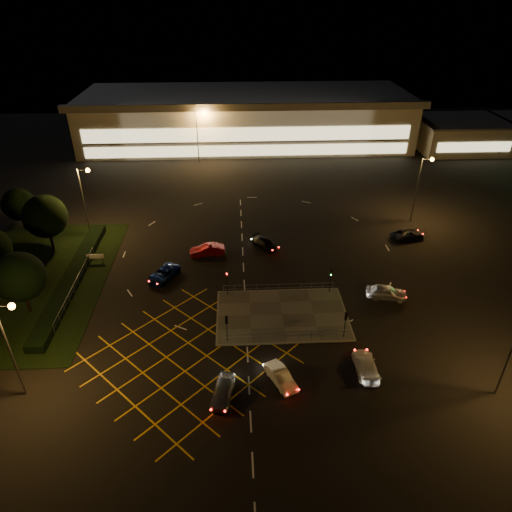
{
  "coord_description": "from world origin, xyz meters",
  "views": [
    {
      "loc": [
        -2.8,
        -41.46,
        31.69
      ],
      "look_at": [
        -0.41,
        7.42,
        2.0
      ],
      "focal_mm": 32.0,
      "sensor_mm": 36.0,
      "label": 1
    }
  ],
  "objects_px": {
    "signal_nw": "(227,279)",
    "car_circ_red": "(207,250)",
    "car_right_silver": "(387,292)",
    "car_near_silver": "(223,391)",
    "signal_se": "(346,320)",
    "car_approach_white": "(366,365)",
    "car_left_blue": "(163,274)",
    "car_east_grey": "(408,234)",
    "signal_sw": "(227,323)",
    "car_far_dkgrey": "(265,243)",
    "car_queue_white": "(281,377)",
    "signal_ne": "(331,276)"
  },
  "relations": [
    {
      "from": "car_near_silver",
      "to": "car_far_dkgrey",
      "type": "xyz_separation_m",
      "value": [
        5.45,
        26.22,
        -0.09
      ]
    },
    {
      "from": "car_left_blue",
      "to": "signal_ne",
      "type": "bearing_deg",
      "value": 17.56
    },
    {
      "from": "car_near_silver",
      "to": "car_approach_white",
      "type": "xyz_separation_m",
      "value": [
        13.4,
        2.53,
        -0.04
      ]
    },
    {
      "from": "signal_ne",
      "to": "car_east_grey",
      "type": "height_order",
      "value": "signal_ne"
    },
    {
      "from": "signal_ne",
      "to": "car_right_silver",
      "type": "xyz_separation_m",
      "value": [
        6.39,
        -1.37,
        -1.58
      ]
    },
    {
      "from": "car_approach_white",
      "to": "signal_se",
      "type": "bearing_deg",
      "value": -76.41
    },
    {
      "from": "signal_ne",
      "to": "car_east_grey",
      "type": "distance_m",
      "value": 18.59
    },
    {
      "from": "signal_nw",
      "to": "car_circ_red",
      "type": "bearing_deg",
      "value": 106.46
    },
    {
      "from": "car_far_dkgrey",
      "to": "car_circ_red",
      "type": "bearing_deg",
      "value": 152.18
    },
    {
      "from": "car_near_silver",
      "to": "car_left_blue",
      "type": "xyz_separation_m",
      "value": [
        -7.57,
        19.14,
        -0.05
      ]
    },
    {
      "from": "signal_ne",
      "to": "car_east_grey",
      "type": "relative_size",
      "value": 0.66
    },
    {
      "from": "signal_sw",
      "to": "car_near_silver",
      "type": "bearing_deg",
      "value": 87.29
    },
    {
      "from": "signal_sw",
      "to": "car_near_silver",
      "type": "xyz_separation_m",
      "value": [
        -0.34,
        -7.27,
        -1.64
      ]
    },
    {
      "from": "car_queue_white",
      "to": "car_left_blue",
      "type": "bearing_deg",
      "value": 100.43
    },
    {
      "from": "signal_ne",
      "to": "car_east_grey",
      "type": "xyz_separation_m",
      "value": [
        13.61,
        12.54,
        -1.71
      ]
    },
    {
      "from": "car_east_grey",
      "to": "car_approach_white",
      "type": "bearing_deg",
      "value": 138.73
    },
    {
      "from": "car_east_grey",
      "to": "car_circ_red",
      "type": "bearing_deg",
      "value": 81.63
    },
    {
      "from": "signal_nw",
      "to": "car_near_silver",
      "type": "height_order",
      "value": "signal_nw"
    },
    {
      "from": "car_near_silver",
      "to": "car_queue_white",
      "type": "xyz_separation_m",
      "value": [
        5.26,
        1.51,
        -0.06
      ]
    },
    {
      "from": "car_left_blue",
      "to": "car_approach_white",
      "type": "height_order",
      "value": "car_approach_white"
    },
    {
      "from": "car_queue_white",
      "to": "car_right_silver",
      "type": "bearing_deg",
      "value": 16.98
    },
    {
      "from": "car_right_silver",
      "to": "signal_nw",
      "type": "bearing_deg",
      "value": 97.32
    },
    {
      "from": "signal_sw",
      "to": "car_circ_red",
      "type": "xyz_separation_m",
      "value": [
        -2.75,
        17.31,
        -1.61
      ]
    },
    {
      "from": "car_queue_white",
      "to": "car_east_grey",
      "type": "xyz_separation_m",
      "value": [
        20.7,
        26.29,
        -0.01
      ]
    },
    {
      "from": "car_near_silver",
      "to": "car_east_grey",
      "type": "height_order",
      "value": "car_near_silver"
    },
    {
      "from": "car_far_dkgrey",
      "to": "car_approach_white",
      "type": "bearing_deg",
      "value": -111.14
    },
    {
      "from": "car_left_blue",
      "to": "signal_nw",
      "type": "bearing_deg",
      "value": 2.43
    },
    {
      "from": "signal_ne",
      "to": "car_approach_white",
      "type": "distance_m",
      "value": 12.88
    },
    {
      "from": "car_east_grey",
      "to": "car_left_blue",
      "type": "bearing_deg",
      "value": 89.62
    },
    {
      "from": "signal_ne",
      "to": "car_queue_white",
      "type": "height_order",
      "value": "signal_ne"
    },
    {
      "from": "signal_ne",
      "to": "car_circ_red",
      "type": "bearing_deg",
      "value": 147.72
    },
    {
      "from": "car_east_grey",
      "to": "signal_se",
      "type": "bearing_deg",
      "value": 131.6
    },
    {
      "from": "signal_se",
      "to": "car_approach_white",
      "type": "relative_size",
      "value": 0.67
    },
    {
      "from": "signal_nw",
      "to": "car_left_blue",
      "type": "bearing_deg",
      "value": 153.81
    },
    {
      "from": "car_queue_white",
      "to": "car_near_silver",
      "type": "bearing_deg",
      "value": 170.39
    },
    {
      "from": "signal_se",
      "to": "car_circ_red",
      "type": "xyz_separation_m",
      "value": [
        -14.75,
        17.31,
        -1.61
      ]
    },
    {
      "from": "car_queue_white",
      "to": "car_approach_white",
      "type": "distance_m",
      "value": 8.2
    },
    {
      "from": "signal_sw",
      "to": "car_queue_white",
      "type": "xyz_separation_m",
      "value": [
        4.92,
        -5.76,
        -1.7
      ]
    },
    {
      "from": "signal_se",
      "to": "car_east_grey",
      "type": "bearing_deg",
      "value": -123.55
    },
    {
      "from": "car_right_silver",
      "to": "car_near_silver",
      "type": "bearing_deg",
      "value": 138.12
    },
    {
      "from": "car_far_dkgrey",
      "to": "car_east_grey",
      "type": "xyz_separation_m",
      "value": [
        20.5,
        1.57,
        0.03
      ]
    },
    {
      "from": "car_right_silver",
      "to": "car_east_grey",
      "type": "xyz_separation_m",
      "value": [
        7.22,
        13.9,
        -0.13
      ]
    },
    {
      "from": "signal_sw",
      "to": "car_east_grey",
      "type": "bearing_deg",
      "value": -141.29
    },
    {
      "from": "signal_nw",
      "to": "car_approach_white",
      "type": "bearing_deg",
      "value": -44.27
    },
    {
      "from": "car_queue_white",
      "to": "car_east_grey",
      "type": "distance_m",
      "value": 33.45
    },
    {
      "from": "signal_nw",
      "to": "car_circ_red",
      "type": "xyz_separation_m",
      "value": [
        -2.75,
        9.32,
        -1.61
      ]
    },
    {
      "from": "car_approach_white",
      "to": "signal_nw",
      "type": "bearing_deg",
      "value": -43.24
    },
    {
      "from": "car_near_silver",
      "to": "car_circ_red",
      "type": "distance_m",
      "value": 24.69
    },
    {
      "from": "car_left_blue",
      "to": "car_east_grey",
      "type": "distance_m",
      "value": 34.62
    },
    {
      "from": "car_near_silver",
      "to": "signal_ne",
      "type": "bearing_deg",
      "value": 61.72
    }
  ]
}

